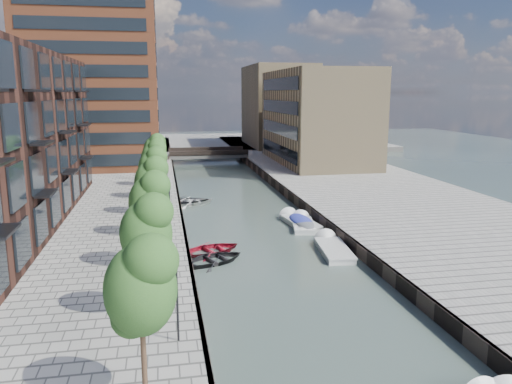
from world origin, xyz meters
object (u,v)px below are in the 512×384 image
object	(u,v)px
tree_2	(149,199)
motorboat_3	(298,222)
tree_3	(151,180)
sloop_1	(215,262)
tree_6	(154,149)
sloop_4	(186,203)
car	(294,161)
motorboat_2	(332,249)
tree_0	(140,283)
sloop_3	(191,204)
tree_4	(152,166)
motorboat_4	(303,224)
tree_5	(153,156)
sloop_2	(212,252)
tree_1	(146,229)
bridge	(208,154)

from	to	relation	value
tree_2	motorboat_3	bearing A→B (deg)	42.44
tree_3	sloop_1	world-z (taller)	tree_3
tree_6	sloop_4	world-z (taller)	tree_6
car	motorboat_2	bearing A→B (deg)	-75.60
tree_6	sloop_1	size ratio (longest dim) A/B	1.34
tree_0	sloop_3	bearing A→B (deg)	83.99
sloop_1	sloop_4	distance (m)	19.47
tree_6	tree_4	bearing A→B (deg)	-90.00
motorboat_2	motorboat_4	distance (m)	7.09
tree_0	sloop_4	distance (m)	36.77
sloop_3	sloop_4	size ratio (longest dim) A/B	0.97
motorboat_4	tree_5	bearing A→B (deg)	142.05
tree_3	tree_4	bearing A→B (deg)	90.00
tree_5	motorboat_3	xyz separation A→B (m)	(12.76, -9.33, -5.08)
tree_2	sloop_1	size ratio (longest dim) A/B	1.34
tree_5	sloop_3	distance (m)	6.53
tree_4	tree_5	world-z (taller)	same
tree_3	sloop_4	distance (m)	16.46
sloop_2	car	world-z (taller)	car
tree_0	sloop_2	xyz separation A→B (m)	(4.29, 19.01, -5.31)
tree_0	tree_2	world-z (taller)	same
sloop_2	tree_2	bearing A→B (deg)	116.93
tree_0	tree_2	bearing A→B (deg)	90.00
tree_6	motorboat_2	distance (m)	28.02
tree_5	motorboat_2	bearing A→B (deg)	-52.48
tree_4	tree_6	distance (m)	14.00
motorboat_3	sloop_4	bearing A→B (deg)	132.03
sloop_1	tree_2	bearing A→B (deg)	98.47
tree_1	sloop_1	bearing A→B (deg)	66.57
motorboat_2	tree_6	bearing A→B (deg)	118.62
tree_3	motorboat_2	xyz separation A→B (m)	(13.19, -3.17, -5.20)
bridge	tree_1	distance (m)	61.71
tree_1	tree_6	bearing A→B (deg)	90.00
tree_0	sloop_4	size ratio (longest dim) A/B	1.21
tree_1	sloop_1	size ratio (longest dim) A/B	1.34
tree_4	tree_5	bearing A→B (deg)	90.00
tree_3	motorboat_2	bearing A→B (deg)	-13.53
sloop_1	motorboat_2	xyz separation A→B (m)	(8.95, 1.03, 0.11)
tree_2	tree_3	distance (m)	7.00
tree_2	sloop_4	world-z (taller)	tree_2
tree_0	tree_1	bearing A→B (deg)	90.00
tree_2	tree_5	xyz separation A→B (m)	(0.00, 21.00, 0.00)
sloop_1	motorboat_4	xyz separation A→B (m)	(8.70, 8.12, 0.21)
bridge	motorboat_2	bearing A→B (deg)	-84.66
tree_4	sloop_3	distance (m)	10.01
sloop_1	motorboat_3	world-z (taller)	motorboat_3
tree_0	sloop_1	distance (m)	18.11
tree_6	sloop_1	bearing A→B (deg)	-80.45
sloop_3	motorboat_2	distance (m)	20.14
tree_1	tree_2	size ratio (longest dim) A/B	1.00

